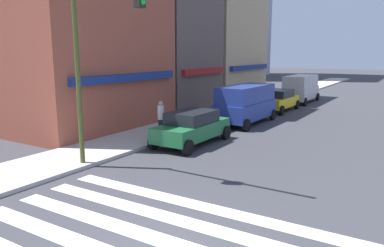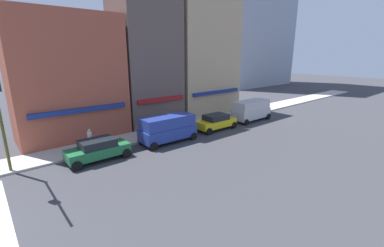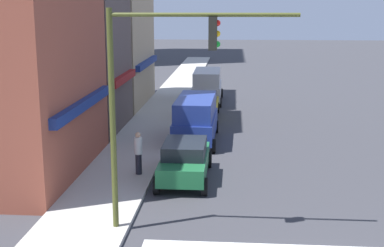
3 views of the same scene
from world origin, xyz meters
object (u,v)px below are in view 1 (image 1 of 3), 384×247
traffic_signal (101,40)px  sedan_green (192,127)px  pedestrian_white_shirt (161,118)px  van_silver (300,88)px  sedan_yellow (278,100)px  van_blue (246,103)px

traffic_signal → sedan_green: 6.51m
sedan_green → pedestrian_white_shirt: 1.93m
van_silver → traffic_signal: bearing=178.3°
traffic_signal → pedestrian_white_shirt: traffic_signal is taller
sedan_yellow → van_silver: van_silver is taller
sedan_green → sedan_yellow: bearing=0.2°
van_silver → sedan_yellow: bearing=179.4°
traffic_signal → sedan_yellow: 17.81m
sedan_green → van_silver: size_ratio=0.88×
sedan_green → sedan_yellow: (12.17, 0.00, 0.00)m
sedan_green → van_blue: (6.22, -0.00, 0.44)m
traffic_signal → sedan_green: (5.21, -0.46, -3.87)m
pedestrian_white_shirt → van_silver: bearing=-78.3°
sedan_green → traffic_signal: bearing=175.2°
sedan_yellow → van_silver: (5.77, -0.00, 0.44)m
sedan_green → van_silver: van_silver is taller
sedan_green → van_silver: bearing=0.2°
sedan_yellow → pedestrian_white_shirt: pedestrian_white_shirt is taller
sedan_yellow → pedestrian_white_shirt: size_ratio=2.51×
traffic_signal → sedan_yellow: (17.38, -0.46, -3.87)m
traffic_signal → sedan_yellow: bearing=-1.5°
pedestrian_white_shirt → sedan_green: bearing=-165.7°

